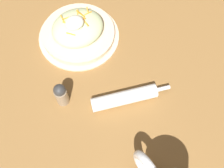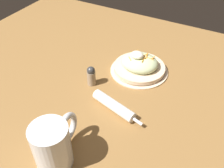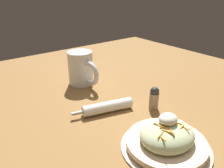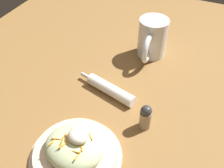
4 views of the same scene
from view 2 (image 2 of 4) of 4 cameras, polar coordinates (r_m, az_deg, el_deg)
name	(u,v)px [view 2 (image 2 of 4)]	position (r m, az deg, el deg)	size (l,w,h in m)	color
ground_plane	(83,105)	(0.85, -6.47, -4.74)	(1.43, 1.43, 0.00)	olive
salad_plate	(139,65)	(0.97, 6.20, 4.18)	(0.22, 0.22, 0.09)	beige
beer_mug	(53,146)	(0.68, -13.14, -13.53)	(0.10, 0.16, 0.13)	white
napkin_roll	(114,106)	(0.81, 0.49, -4.93)	(0.20, 0.08, 0.03)	white
salt_shaker	(91,76)	(0.90, -4.71, 1.89)	(0.03, 0.03, 0.08)	gray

